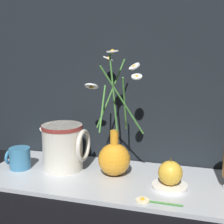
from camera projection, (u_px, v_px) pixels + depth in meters
The scene contains 8 objects.
ground_plane at pixel (112, 181), 0.93m from camera, with size 6.00×6.00×0.00m, color black.
shelf at pixel (112, 179), 0.93m from camera, with size 0.78×0.30×0.01m.
vase_with_flowers at pixel (113, 155), 0.94m from camera, with size 0.19×0.22×0.37m.
yellow_mug at pixel (19, 158), 0.99m from camera, with size 0.08×0.07×0.07m.
ceramic_pitcher at pixel (63, 145), 0.98m from camera, with size 0.15×0.13×0.16m.
saucer_plate at pixel (170, 186), 0.86m from camera, with size 0.10×0.10×0.01m.
orange_fruit at pixel (170, 173), 0.85m from camera, with size 0.07×0.07×0.07m.
loose_daisy at pixel (148, 201), 0.78m from camera, with size 0.12×0.04×0.01m.
Camera 1 is at (0.24, -0.83, 0.39)m, focal length 50.00 mm.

